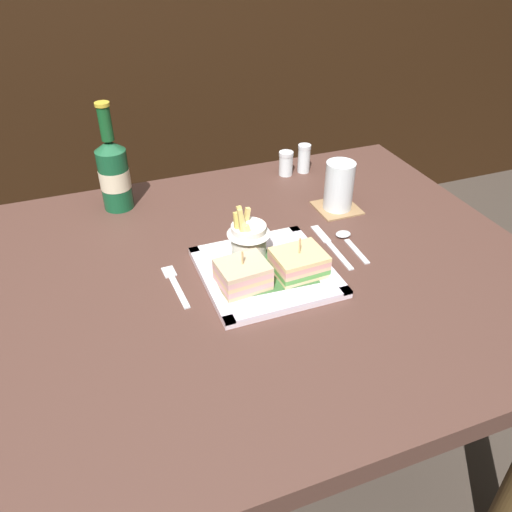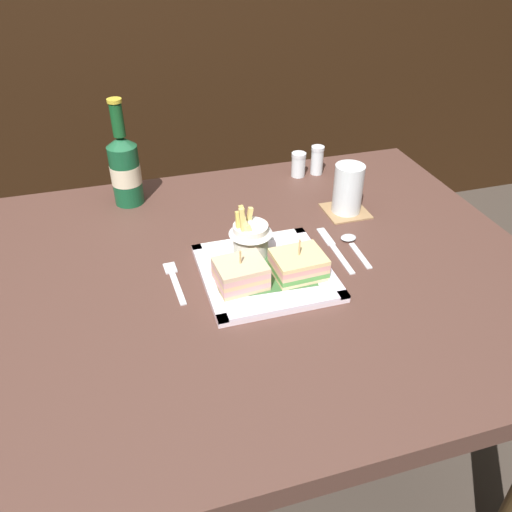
{
  "view_description": "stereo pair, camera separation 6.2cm",
  "coord_description": "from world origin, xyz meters",
  "px_view_note": "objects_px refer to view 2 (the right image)",
  "views": [
    {
      "loc": [
        -0.28,
        -0.79,
        1.34
      ],
      "look_at": [
        0.02,
        -0.01,
        0.77
      ],
      "focal_mm": 35.89,
      "sensor_mm": 36.0,
      "label": 1
    },
    {
      "loc": [
        -0.22,
        -0.81,
        1.34
      ],
      "look_at": [
        0.02,
        -0.01,
        0.77
      ],
      "focal_mm": 35.89,
      "sensor_mm": 36.0,
      "label": 2
    }
  ],
  "objects_px": {
    "square_plate": "(266,273)",
    "spoon": "(351,242)",
    "knife": "(334,248)",
    "sandwich_half_left": "(241,274)",
    "dining_table": "(247,312)",
    "pepper_shaker": "(317,162)",
    "salt_shaker": "(298,166)",
    "fork": "(174,280)",
    "fries_cup": "(250,234)",
    "beer_bottle": "(125,168)",
    "sandwich_half_right": "(298,265)",
    "water_glass": "(348,192)"
  },
  "relations": [
    {
      "from": "spoon",
      "to": "salt_shaker",
      "type": "xyz_separation_m",
      "value": [
        0.01,
        0.35,
        0.02
      ]
    },
    {
      "from": "sandwich_half_right",
      "to": "salt_shaker",
      "type": "height_order",
      "value": "sandwich_half_right"
    },
    {
      "from": "beer_bottle",
      "to": "fork",
      "type": "distance_m",
      "value": 0.37
    },
    {
      "from": "dining_table",
      "to": "pepper_shaker",
      "type": "relative_size",
      "value": 15.57
    },
    {
      "from": "sandwich_half_right",
      "to": "fork",
      "type": "relative_size",
      "value": 0.72
    },
    {
      "from": "square_plate",
      "to": "sandwich_half_right",
      "type": "distance_m",
      "value": 0.07
    },
    {
      "from": "sandwich_half_left",
      "to": "water_glass",
      "type": "xyz_separation_m",
      "value": [
        0.32,
        0.22,
        0.02
      ]
    },
    {
      "from": "fries_cup",
      "to": "fork",
      "type": "relative_size",
      "value": 0.83
    },
    {
      "from": "fork",
      "to": "salt_shaker",
      "type": "height_order",
      "value": "salt_shaker"
    },
    {
      "from": "knife",
      "to": "pepper_shaker",
      "type": "xyz_separation_m",
      "value": [
        0.1,
        0.36,
        0.03
      ]
    },
    {
      "from": "sandwich_half_left",
      "to": "fork",
      "type": "height_order",
      "value": "sandwich_half_left"
    },
    {
      "from": "knife",
      "to": "spoon",
      "type": "distance_m",
      "value": 0.04
    },
    {
      "from": "knife",
      "to": "pepper_shaker",
      "type": "height_order",
      "value": "pepper_shaker"
    },
    {
      "from": "fries_cup",
      "to": "spoon",
      "type": "xyz_separation_m",
      "value": [
        0.23,
        -0.01,
        -0.05
      ]
    },
    {
      "from": "sandwich_half_left",
      "to": "salt_shaker",
      "type": "xyz_separation_m",
      "value": [
        0.28,
        0.43,
        -0.01
      ]
    },
    {
      "from": "knife",
      "to": "salt_shaker",
      "type": "relative_size",
      "value": 2.73
    },
    {
      "from": "sandwich_half_left",
      "to": "spoon",
      "type": "xyz_separation_m",
      "value": [
        0.27,
        0.08,
        -0.03
      ]
    },
    {
      "from": "salt_shaker",
      "to": "spoon",
      "type": "bearing_deg",
      "value": -91.03
    },
    {
      "from": "dining_table",
      "to": "pepper_shaker",
      "type": "bearing_deg",
      "value": 51.04
    },
    {
      "from": "sandwich_half_left",
      "to": "fries_cup",
      "type": "height_order",
      "value": "fries_cup"
    },
    {
      "from": "dining_table",
      "to": "spoon",
      "type": "bearing_deg",
      "value": 5.85
    },
    {
      "from": "dining_table",
      "to": "pepper_shaker",
      "type": "distance_m",
      "value": 0.51
    },
    {
      "from": "fries_cup",
      "to": "salt_shaker",
      "type": "relative_size",
      "value": 1.78
    },
    {
      "from": "dining_table",
      "to": "water_glass",
      "type": "xyz_separation_m",
      "value": [
        0.29,
        0.16,
        0.17
      ]
    },
    {
      "from": "pepper_shaker",
      "to": "dining_table",
      "type": "bearing_deg",
      "value": -128.96
    },
    {
      "from": "fries_cup",
      "to": "beer_bottle",
      "type": "distance_m",
      "value": 0.39
    },
    {
      "from": "square_plate",
      "to": "spoon",
      "type": "xyz_separation_m",
      "value": [
        0.21,
        0.05,
        -0.0
      ]
    },
    {
      "from": "square_plate",
      "to": "fries_cup",
      "type": "relative_size",
      "value": 2.16
    },
    {
      "from": "sandwich_half_left",
      "to": "pepper_shaker",
      "type": "distance_m",
      "value": 0.55
    },
    {
      "from": "water_glass",
      "to": "sandwich_half_right",
      "type": "bearing_deg",
      "value": -133.23
    },
    {
      "from": "square_plate",
      "to": "pepper_shaker",
      "type": "relative_size",
      "value": 3.24
    },
    {
      "from": "beer_bottle",
      "to": "spoon",
      "type": "height_order",
      "value": "beer_bottle"
    },
    {
      "from": "sandwich_half_right",
      "to": "knife",
      "type": "relative_size",
      "value": 0.57
    },
    {
      "from": "fries_cup",
      "to": "fork",
      "type": "distance_m",
      "value": 0.18
    },
    {
      "from": "fork",
      "to": "pepper_shaker",
      "type": "height_order",
      "value": "pepper_shaker"
    },
    {
      "from": "spoon",
      "to": "salt_shaker",
      "type": "height_order",
      "value": "salt_shaker"
    },
    {
      "from": "sandwich_half_left",
      "to": "sandwich_half_right",
      "type": "xyz_separation_m",
      "value": [
        0.12,
        0.0,
        -0.0
      ]
    },
    {
      "from": "fries_cup",
      "to": "water_glass",
      "type": "distance_m",
      "value": 0.3
    },
    {
      "from": "beer_bottle",
      "to": "water_glass",
      "type": "xyz_separation_m",
      "value": [
        0.49,
        -0.2,
        -0.04
      ]
    },
    {
      "from": "square_plate",
      "to": "spoon",
      "type": "bearing_deg",
      "value": 14.36
    },
    {
      "from": "spoon",
      "to": "pepper_shaker",
      "type": "distance_m",
      "value": 0.36
    },
    {
      "from": "dining_table",
      "to": "spoon",
      "type": "distance_m",
      "value": 0.27
    },
    {
      "from": "knife",
      "to": "sandwich_half_left",
      "type": "bearing_deg",
      "value": -161.18
    },
    {
      "from": "square_plate",
      "to": "salt_shaker",
      "type": "height_order",
      "value": "salt_shaker"
    },
    {
      "from": "fork",
      "to": "salt_shaker",
      "type": "bearing_deg",
      "value": 43.08
    },
    {
      "from": "pepper_shaker",
      "to": "spoon",
      "type": "bearing_deg",
      "value": -99.68
    },
    {
      "from": "salt_shaker",
      "to": "pepper_shaker",
      "type": "bearing_deg",
      "value": 0.0
    },
    {
      "from": "salt_shaker",
      "to": "water_glass",
      "type": "bearing_deg",
      "value": -79.22
    },
    {
      "from": "fries_cup",
      "to": "knife",
      "type": "xyz_separation_m",
      "value": [
        0.18,
        -0.02,
        -0.06
      ]
    },
    {
      "from": "knife",
      "to": "dining_table",
      "type": "bearing_deg",
      "value": -174.1
    }
  ]
}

